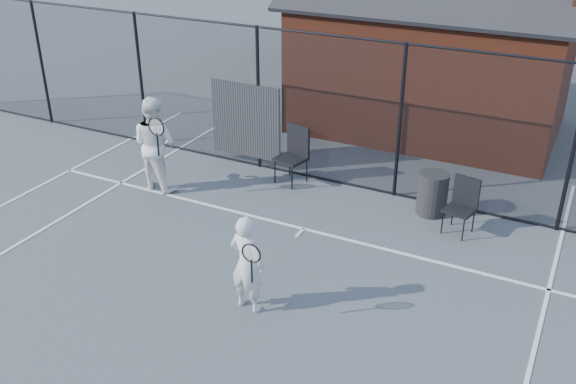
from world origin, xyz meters
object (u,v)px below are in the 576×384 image
at_px(player_back, 155,143).
at_px(chair_right, 460,208).
at_px(player_front, 247,264).
at_px(chair_left, 291,157).
at_px(waste_bin, 432,194).
at_px(clubhouse, 432,62).

relative_size(player_back, chair_right, 1.92).
distance_m(player_front, player_back, 4.44).
height_order(chair_left, waste_bin, chair_left).
bearing_deg(chair_right, player_front, -109.23).
height_order(clubhouse, player_back, clubhouse).
xyz_separation_m(player_front, chair_right, (2.18, 3.52, -0.26)).
height_order(clubhouse, player_front, clubhouse).
distance_m(player_front, chair_left, 4.23).
height_order(player_front, chair_right, player_front).
height_order(chair_left, chair_right, chair_left).
bearing_deg(waste_bin, chair_left, 180.00).
xyz_separation_m(player_back, chair_left, (2.26, 1.39, -0.37)).
xyz_separation_m(clubhouse, player_front, (-0.23, -8.42, -0.85)).
distance_m(player_back, chair_right, 5.84).
relative_size(chair_left, waste_bin, 1.42).
distance_m(chair_left, chair_right, 3.54).
relative_size(clubhouse, player_back, 3.45).
height_order(player_back, chair_left, player_back).
bearing_deg(player_back, chair_left, 31.62).
relative_size(clubhouse, chair_right, 6.61).
xyz_separation_m(chair_right, waste_bin, (-0.61, 0.50, -0.09)).
xyz_separation_m(clubhouse, player_back, (-3.81, -5.79, -0.66)).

